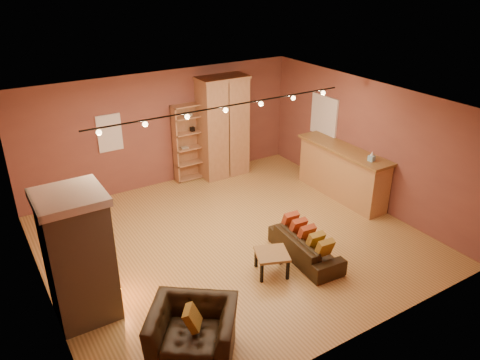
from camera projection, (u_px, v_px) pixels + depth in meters
floor at (232, 240)px, 9.39m from camera, size 7.00×7.00×0.00m
ceiling at (231, 105)px, 8.20m from camera, size 7.00×7.00×0.00m
back_wall at (163, 129)px, 11.29m from camera, size 7.00×0.02×2.80m
left_wall at (35, 228)px, 7.12m from camera, size 0.02×6.50×2.80m
right_wall at (366, 142)px, 10.46m from camera, size 0.02×6.50×2.80m
fireplace at (79, 256)px, 7.02m from camera, size 1.01×0.98×2.12m
back_window at (110, 133)px, 10.59m from camera, size 0.56×0.04×0.86m
bookcase at (188, 142)px, 11.67m from camera, size 0.80×0.31×1.96m
armoire at (223, 127)px, 11.79m from camera, size 1.26×0.71×2.57m
bar_counter at (342, 172)px, 10.91m from camera, size 0.67×2.55×1.22m
tissue_box at (372, 157)px, 9.93m from camera, size 0.12×0.12×0.21m
right_window at (324, 116)px, 11.42m from camera, size 0.05×0.90×1.00m
loveseat at (306, 242)px, 8.69m from camera, size 0.61×1.69×0.72m
armchair at (193, 325)px, 6.46m from camera, size 1.41×1.33×1.03m
coffee_table at (272, 256)px, 8.26m from camera, size 0.72×0.72×0.42m
track_rail at (226, 108)px, 8.40m from camera, size 5.20×0.09×0.13m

